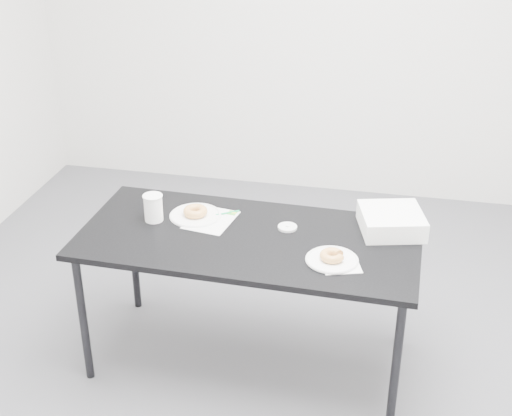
% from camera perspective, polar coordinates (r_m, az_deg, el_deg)
% --- Properties ---
extents(floor, '(4.00, 4.00, 0.00)m').
position_cam_1_polar(floor, '(3.68, 0.23, -11.51)').
color(floor, '#4C4B50').
rests_on(floor, ground).
extents(wall_back, '(4.00, 0.02, 2.70)m').
position_cam_1_polar(wall_back, '(4.94, 5.19, 15.95)').
color(wall_back, silver).
rests_on(wall_back, floor).
extents(table, '(1.57, 0.77, 0.71)m').
position_cam_1_polar(table, '(3.27, -0.60, -3.09)').
color(table, black).
rests_on(table, floor).
extents(scorecard, '(0.24, 0.28, 0.00)m').
position_cam_1_polar(scorecard, '(3.39, -3.62, -0.96)').
color(scorecard, white).
rests_on(scorecard, table).
extents(logo_patch, '(0.05, 0.05, 0.00)m').
position_cam_1_polar(logo_patch, '(3.44, -1.92, -0.39)').
color(logo_patch, green).
rests_on(logo_patch, scorecard).
extents(pen, '(0.10, 0.07, 0.01)m').
position_cam_1_polar(pen, '(3.44, -2.28, -0.39)').
color(pen, '#0E9A55').
rests_on(pen, scorecard).
extents(napkin, '(0.20, 0.20, 0.00)m').
position_cam_1_polar(napkin, '(3.06, 6.78, -4.49)').
color(napkin, white).
rests_on(napkin, table).
extents(plate_near, '(0.23, 0.23, 0.01)m').
position_cam_1_polar(plate_near, '(3.07, 6.09, -4.14)').
color(plate_near, white).
rests_on(plate_near, napkin).
extents(donut_near, '(0.12, 0.12, 0.04)m').
position_cam_1_polar(donut_near, '(3.06, 6.11, -3.81)').
color(donut_near, '#C1863D').
rests_on(donut_near, plate_near).
extents(plate_far, '(0.25, 0.25, 0.01)m').
position_cam_1_polar(plate_far, '(3.43, -4.86, -0.60)').
color(plate_far, white).
rests_on(plate_far, table).
extents(donut_far, '(0.13, 0.13, 0.04)m').
position_cam_1_polar(donut_far, '(3.42, -4.88, -0.26)').
color(donut_far, '#C1863D').
rests_on(donut_far, plate_far).
extents(coffee_cup, '(0.09, 0.09, 0.13)m').
position_cam_1_polar(coffee_cup, '(3.39, -8.22, 0.02)').
color(coffee_cup, white).
rests_on(coffee_cup, table).
extents(cup_lid, '(0.09, 0.09, 0.01)m').
position_cam_1_polar(cup_lid, '(3.31, 2.53, -1.55)').
color(cup_lid, silver).
rests_on(cup_lid, table).
extents(bakery_box, '(0.34, 0.34, 0.09)m').
position_cam_1_polar(bakery_box, '(3.34, 10.78, -1.03)').
color(bakery_box, white).
rests_on(bakery_box, table).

